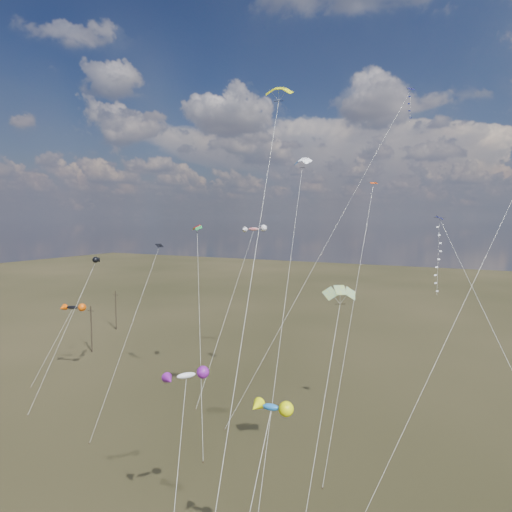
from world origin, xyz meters
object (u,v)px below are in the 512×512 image
at_px(utility_pole_near, 91,329).
at_px(utility_pole_far, 116,310).
at_px(parafoil_yellow, 278,91).
at_px(novelty_black_orange, 72,308).

height_order(utility_pole_near, utility_pole_far, same).
bearing_deg(utility_pole_far, parafoil_yellow, -33.24).
relative_size(parafoil_yellow, novelty_black_orange, 3.18).
xyz_separation_m(utility_pole_near, novelty_black_orange, (7.31, -10.17, 6.15)).
distance_m(utility_pole_far, parafoil_yellow, 69.18).
xyz_separation_m(utility_pole_near, parafoil_yellow, (44.33, -20.30, 29.52)).
bearing_deg(utility_pole_near, parafoil_yellow, -24.60).
relative_size(utility_pole_near, utility_pole_far, 1.00).
distance_m(utility_pole_near, novelty_black_orange, 13.95).
height_order(utility_pole_near, parafoil_yellow, parafoil_yellow).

